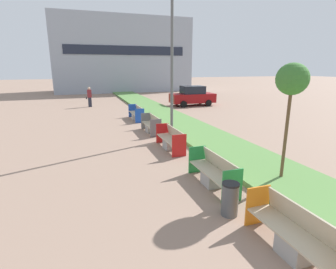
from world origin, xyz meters
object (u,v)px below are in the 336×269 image
object	(u,v)px
bench_green_frame	(213,174)
pedestrian_walking	(89,97)
litter_bin	(230,199)
bench_orange_frame	(298,239)
bench_grey_frame	(151,126)
bench_blue_frame	(137,114)
parked_car_distant	(192,96)
sapling_tree_near	(292,81)
street_lamp_post	(172,36)
bench_red_frame	(171,141)

from	to	relation	value
bench_green_frame	pedestrian_walking	bearing A→B (deg)	98.60
litter_bin	pedestrian_walking	bearing A→B (deg)	96.68
bench_orange_frame	bench_grey_frame	bearing A→B (deg)	90.02
litter_bin	pedestrian_walking	size ratio (longest dim) A/B	0.47
bench_green_frame	litter_bin	size ratio (longest dim) A/B	2.67
bench_orange_frame	pedestrian_walking	xyz separation A→B (m)	(-2.80, 21.92, 0.55)
bench_green_frame	bench_blue_frame	bearing A→B (deg)	89.99
bench_blue_frame	pedestrian_walking	world-z (taller)	pedestrian_walking
bench_orange_frame	litter_bin	size ratio (longest dim) A/B	2.83
bench_blue_frame	litter_bin	world-z (taller)	bench_blue_frame
parked_car_distant	bench_blue_frame	bearing A→B (deg)	-140.30
sapling_tree_near	bench_green_frame	bearing A→B (deg)	167.75
bench_grey_frame	pedestrian_walking	xyz separation A→B (m)	(-2.80, 11.29, 0.56)
bench_orange_frame	bench_green_frame	world-z (taller)	same
bench_grey_frame	street_lamp_post	distance (m)	4.95
street_lamp_post	pedestrian_walking	world-z (taller)	street_lamp_post
litter_bin	bench_green_frame	bearing A→B (deg)	75.15
bench_orange_frame	street_lamp_post	size ratio (longest dim) A/B	0.26
bench_red_frame	pedestrian_walking	bearing A→B (deg)	100.88
bench_red_frame	parked_car_distant	distance (m)	13.93
bench_grey_frame	bench_blue_frame	bearing A→B (deg)	89.95
street_lamp_post	sapling_tree_near	size ratio (longest dim) A/B	2.47
bench_green_frame	bench_red_frame	bearing A→B (deg)	89.99
bench_grey_frame	sapling_tree_near	distance (m)	8.51
street_lamp_post	pedestrian_walking	xyz separation A→B (m)	(-3.41, 12.99, -4.05)
bench_orange_frame	street_lamp_post	xyz separation A→B (m)	(0.61, 8.93, 4.60)
bench_blue_frame	street_lamp_post	distance (m)	7.28
bench_orange_frame	parked_car_distant	xyz separation A→B (m)	(6.52, 19.62, 0.54)
street_lamp_post	sapling_tree_near	world-z (taller)	street_lamp_post
bench_green_frame	sapling_tree_near	size ratio (longest dim) A/B	0.61
bench_blue_frame	parked_car_distant	xyz separation A→B (m)	(6.52, 5.08, 0.54)
bench_red_frame	litter_bin	xyz separation A→B (m)	(-0.44, -5.61, 0.05)
bench_orange_frame	bench_green_frame	distance (m)	3.37
bench_red_frame	sapling_tree_near	distance (m)	5.69
bench_blue_frame	pedestrian_walking	xyz separation A→B (m)	(-2.80, 7.37, 0.55)
sapling_tree_near	parked_car_distant	xyz separation A→B (m)	(4.33, 16.73, -2.27)
bench_green_frame	bench_orange_frame	bearing A→B (deg)	-89.97
bench_orange_frame	street_lamp_post	distance (m)	10.06
sapling_tree_near	pedestrian_walking	world-z (taller)	sapling_tree_near
bench_grey_frame	parked_car_distant	world-z (taller)	parked_car_distant
litter_bin	street_lamp_post	distance (m)	8.59
bench_red_frame	street_lamp_post	xyz separation A→B (m)	(0.61, 1.60, 4.60)
bench_red_frame	sapling_tree_near	xyz separation A→B (m)	(2.19, -4.44, 2.81)
pedestrian_walking	parked_car_distant	world-z (taller)	parked_car_distant
bench_green_frame	street_lamp_post	size ratio (longest dim) A/B	0.25
bench_grey_frame	bench_green_frame	bearing A→B (deg)	-89.98
pedestrian_walking	parked_car_distant	xyz separation A→B (m)	(9.33, -2.29, -0.01)
litter_bin	street_lamp_post	size ratio (longest dim) A/B	0.09
bench_orange_frame	bench_red_frame	size ratio (longest dim) A/B	1.05
bench_green_frame	street_lamp_post	xyz separation A→B (m)	(0.61, 5.56, 4.60)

